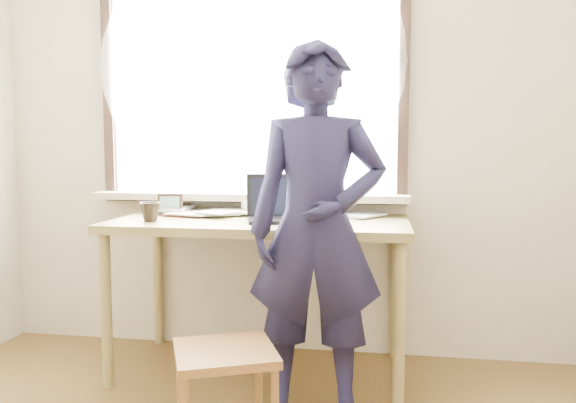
% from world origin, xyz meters
% --- Properties ---
extents(desk, '(1.56, 0.78, 0.83)m').
position_xyz_m(desk, '(-0.07, 1.63, 0.75)').
color(desk, olive).
rests_on(desk, ground).
extents(laptop, '(0.42, 0.37, 0.24)m').
position_xyz_m(laptop, '(0.05, 1.60, 0.89)').
color(laptop, black).
rests_on(laptop, desk).
extents(mug_white, '(0.16, 0.16, 0.09)m').
position_xyz_m(mug_white, '(-0.17, 1.83, 0.88)').
color(mug_white, white).
rests_on(mug_white, desk).
extents(mug_dark, '(0.12, 0.12, 0.10)m').
position_xyz_m(mug_dark, '(-0.61, 1.44, 0.88)').
color(mug_dark, black).
rests_on(mug_dark, desk).
extents(mouse, '(0.08, 0.06, 0.03)m').
position_xyz_m(mouse, '(0.36, 1.53, 0.85)').
color(mouse, black).
rests_on(mouse, desk).
extents(desk_clutter, '(0.79, 0.44, 0.05)m').
position_xyz_m(desk_clutter, '(-0.46, 1.81, 0.86)').
color(desk_clutter, white).
rests_on(desk_clutter, desk).
extents(book_a, '(0.21, 0.28, 0.03)m').
position_xyz_m(book_a, '(-0.44, 1.82, 0.85)').
color(book_a, white).
rests_on(book_a, desk).
extents(book_b, '(0.27, 0.29, 0.02)m').
position_xyz_m(book_b, '(0.40, 1.85, 0.84)').
color(book_b, white).
rests_on(book_b, desk).
extents(picture_frame, '(0.14, 0.04, 0.11)m').
position_xyz_m(picture_frame, '(-0.61, 1.73, 0.89)').
color(picture_frame, black).
rests_on(picture_frame, desk).
extents(work_chair, '(0.51, 0.50, 0.40)m').
position_xyz_m(work_chair, '(-0.05, 0.85, 0.34)').
color(work_chair, olive).
rests_on(work_chair, ground).
extents(person, '(0.65, 0.45, 1.69)m').
position_xyz_m(person, '(0.28, 1.22, 0.84)').
color(person, black).
rests_on(person, ground).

